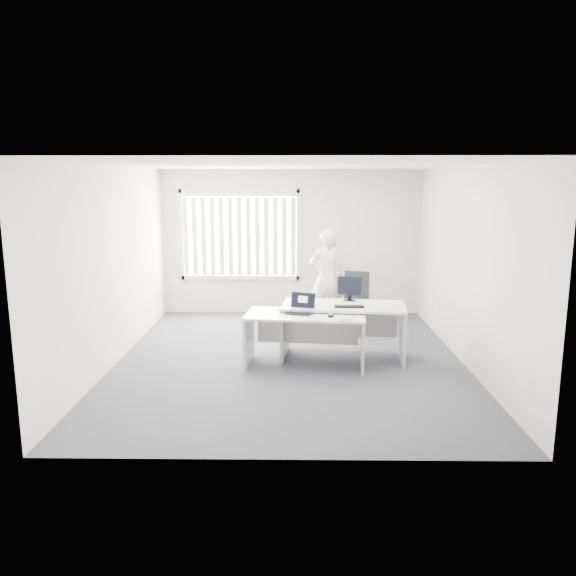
{
  "coord_description": "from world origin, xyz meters",
  "views": [
    {
      "loc": [
        0.09,
        -7.89,
        2.59
      ],
      "look_at": [
        -0.03,
        0.15,
        1.05
      ],
      "focal_mm": 35.0,
      "sensor_mm": 36.0,
      "label": 1
    }
  ],
  "objects_px": {
    "desk_near": "(305,328)",
    "office_chair": "(354,313)",
    "laptop": "(300,304)",
    "desk_far": "(343,320)",
    "person": "(327,278)",
    "monitor": "(349,289)"
  },
  "relations": [
    {
      "from": "person",
      "to": "desk_far",
      "type": "bearing_deg",
      "value": 95.46
    },
    {
      "from": "desk_far",
      "to": "office_chair",
      "type": "distance_m",
      "value": 1.56
    },
    {
      "from": "office_chair",
      "to": "person",
      "type": "height_order",
      "value": "person"
    },
    {
      "from": "office_chair",
      "to": "laptop",
      "type": "distance_m",
      "value": 2.17
    },
    {
      "from": "office_chair",
      "to": "person",
      "type": "relative_size",
      "value": 0.59
    },
    {
      "from": "desk_near",
      "to": "office_chair",
      "type": "xyz_separation_m",
      "value": [
        0.89,
        1.86,
        -0.22
      ]
    },
    {
      "from": "desk_near",
      "to": "monitor",
      "type": "xyz_separation_m",
      "value": [
        0.67,
        0.62,
        0.45
      ]
    },
    {
      "from": "office_chair",
      "to": "desk_far",
      "type": "bearing_deg",
      "value": -85.37
    },
    {
      "from": "desk_near",
      "to": "desk_far",
      "type": "distance_m",
      "value": 0.66
    },
    {
      "from": "desk_near",
      "to": "person",
      "type": "height_order",
      "value": "person"
    },
    {
      "from": "desk_near",
      "to": "person",
      "type": "relative_size",
      "value": 0.99
    },
    {
      "from": "desk_far",
      "to": "person",
      "type": "height_order",
      "value": "person"
    },
    {
      "from": "office_chair",
      "to": "monitor",
      "type": "relative_size",
      "value": 2.84
    },
    {
      "from": "desk_far",
      "to": "monitor",
      "type": "distance_m",
      "value": 0.5
    },
    {
      "from": "desk_near",
      "to": "office_chair",
      "type": "distance_m",
      "value": 2.07
    },
    {
      "from": "monitor",
      "to": "office_chair",
      "type": "bearing_deg",
      "value": 96.01
    },
    {
      "from": "desk_near",
      "to": "office_chair",
      "type": "relative_size",
      "value": 1.67
    },
    {
      "from": "office_chair",
      "to": "laptop",
      "type": "height_order",
      "value": "office_chair"
    },
    {
      "from": "desk_far",
      "to": "monitor",
      "type": "height_order",
      "value": "monitor"
    },
    {
      "from": "laptop",
      "to": "office_chair",
      "type": "bearing_deg",
      "value": 80.26
    },
    {
      "from": "laptop",
      "to": "monitor",
      "type": "distance_m",
      "value": 0.98
    },
    {
      "from": "desk_far",
      "to": "office_chair",
      "type": "bearing_deg",
      "value": 84.31
    }
  ]
}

